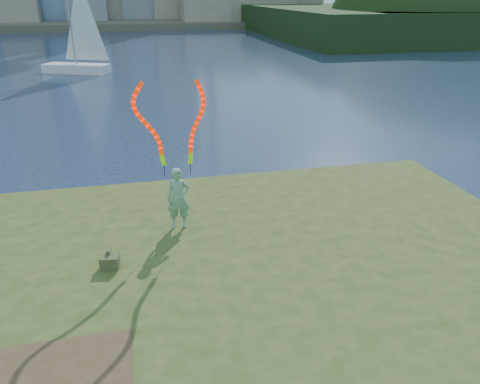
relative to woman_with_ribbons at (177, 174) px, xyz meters
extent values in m
plane|color=#1B2843|center=(-0.66, -2.01, -2.22)|extent=(320.00, 320.00, 0.00)
cube|color=#344318|center=(-0.66, -4.21, -1.82)|extent=(17.00, 15.00, 0.30)
cube|color=#344318|center=(-0.66, -4.01, -1.57)|extent=(14.00, 12.00, 0.30)
cube|color=brown|center=(-0.66, 92.99, -1.62)|extent=(320.00, 40.00, 1.20)
imported|color=#237639|center=(-0.01, -0.03, -0.65)|extent=(0.58, 0.39, 1.55)
cylinder|color=black|center=(-0.29, 0.08, 0.06)|extent=(0.02, 0.02, 0.30)
cylinder|color=black|center=(0.33, 0.06, 0.06)|extent=(0.02, 0.02, 0.30)
cube|color=#3B4322|center=(-1.67, -1.58, -1.29)|extent=(0.42, 0.32, 0.28)
cylinder|color=#3B4322|center=(-1.67, -1.40, -1.10)|extent=(0.13, 0.27, 0.09)
cube|color=silver|center=(-5.19, 30.89, -1.90)|extent=(5.61, 3.82, 0.75)
cylinder|color=gray|center=(-5.19, 30.89, 2.30)|extent=(0.15, 0.15, 8.18)
camera|label=1|loc=(-0.87, -10.54, 4.04)|focal=35.00mm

